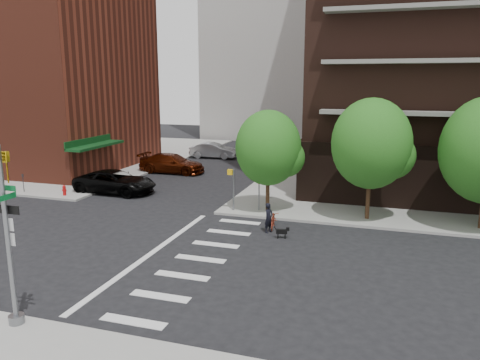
# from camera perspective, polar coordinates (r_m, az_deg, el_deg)

# --- Properties ---
(ground) EXTENTS (120.00, 120.00, 0.00)m
(ground) POSITION_cam_1_polar(r_m,az_deg,el_deg) (23.18, -11.79, -8.57)
(ground) COLOR black
(ground) RESTS_ON ground
(sidewalk_nw) EXTENTS (31.00, 33.00, 0.15)m
(sidewalk_nw) POSITION_cam_1_polar(r_m,az_deg,el_deg) (55.73, -22.03, 2.97)
(sidewalk_nw) COLOR gray
(sidewalk_nw) RESTS_ON ground
(crosswalk) EXTENTS (3.85, 13.00, 0.01)m
(crosswalk) POSITION_cam_1_polar(r_m,az_deg,el_deg) (22.22, -6.75, -9.29)
(crosswalk) COLOR silver
(crosswalk) RESTS_ON ground
(midrise_nw) EXTENTS (21.40, 15.50, 20.00)m
(midrise_nw) POSITION_cam_1_polar(r_m,az_deg,el_deg) (49.40, -24.82, 13.43)
(midrise_nw) COLOR maroon
(midrise_nw) RESTS_ON sidewalk_nw
(tree_a) EXTENTS (4.00, 4.00, 5.90)m
(tree_a) POSITION_cam_1_polar(r_m,az_deg,el_deg) (28.43, 3.46, 3.93)
(tree_a) COLOR #301E11
(tree_a) RESTS_ON sidewalk_ne
(tree_b) EXTENTS (4.50, 4.50, 6.65)m
(tree_b) POSITION_cam_1_polar(r_m,az_deg,el_deg) (27.53, 15.70, 4.28)
(tree_b) COLOR #301E11
(tree_b) RESTS_ON sidewalk_ne
(traffic_signal) EXTENTS (0.90, 0.75, 6.00)m
(traffic_signal) POSITION_cam_1_polar(r_m,az_deg,el_deg) (16.91, -26.23, -7.76)
(traffic_signal) COLOR slate
(traffic_signal) RESTS_ON sidewalk_s
(pedestrian_signal) EXTENTS (2.18, 0.67, 2.60)m
(pedestrian_signal) POSITION_cam_1_polar(r_m,az_deg,el_deg) (28.74, -0.13, -0.41)
(pedestrian_signal) COLOR slate
(pedestrian_signal) RESTS_ON sidewalk_ne
(fire_hydrant) EXTENTS (0.24, 0.24, 0.73)m
(fire_hydrant) POSITION_cam_1_polar(r_m,az_deg,el_deg) (34.95, -20.63, -1.12)
(fire_hydrant) COLOR #A50C0C
(fire_hydrant) RESTS_ON sidewalk_nw
(parking_meter) EXTENTS (0.10, 0.08, 1.32)m
(parking_meter) POSITION_cam_1_polar(r_m,az_deg,el_deg) (37.12, -24.93, -0.10)
(parking_meter) COLOR black
(parking_meter) RESTS_ON sidewalk_nw
(parked_car_black) EXTENTS (2.77, 5.97, 1.66)m
(parked_car_black) POSITION_cam_1_polar(r_m,az_deg,el_deg) (35.13, -14.97, -0.22)
(parked_car_black) COLOR black
(parked_car_black) RESTS_ON ground
(parked_car_maroon) EXTENTS (2.39, 5.88, 1.71)m
(parked_car_maroon) POSITION_cam_1_polar(r_m,az_deg,el_deg) (41.77, -8.30, 2.02)
(parked_car_maroon) COLOR #451305
(parked_car_maroon) RESTS_ON ground
(parked_car_silver) EXTENTS (2.08, 5.04, 1.62)m
(parked_car_silver) POSITION_cam_1_polar(r_m,az_deg,el_deg) (49.28, -3.25, 3.62)
(parked_car_silver) COLOR #9EA1A5
(parked_car_silver) RESTS_ON ground
(scooter) EXTENTS (0.97, 1.97, 0.99)m
(scooter) POSITION_cam_1_polar(r_m,az_deg,el_deg) (26.18, 4.06, -4.77)
(scooter) COLOR #9D3823
(scooter) RESTS_ON ground
(dog_walker) EXTENTS (0.69, 0.58, 1.63)m
(dog_walker) POSITION_cam_1_polar(r_m,az_deg,el_deg) (25.28, 3.52, -4.63)
(dog_walker) COLOR black
(dog_walker) RESTS_ON ground
(dog) EXTENTS (0.71, 0.31, 0.59)m
(dog) POSITION_cam_1_polar(r_m,az_deg,el_deg) (24.54, 5.19, -6.26)
(dog) COLOR black
(dog) RESTS_ON ground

